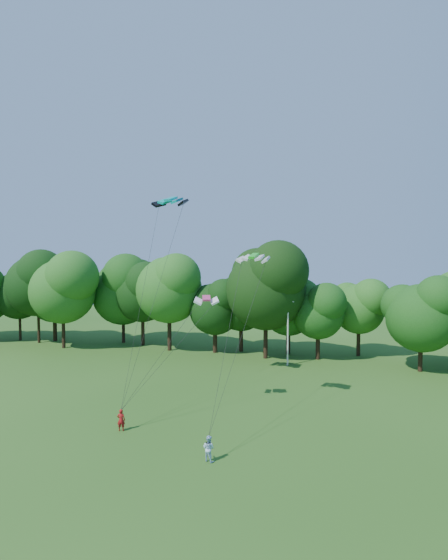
# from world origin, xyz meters

# --- Properties ---
(ground) EXTENTS (160.00, 160.00, 0.00)m
(ground) POSITION_xyz_m (0.00, 0.00, 0.00)
(ground) COLOR #285517
(ground) RESTS_ON ground
(utility_pole) EXTENTS (1.43, 0.60, 7.48)m
(utility_pole) POSITION_xyz_m (3.53, 31.87, 3.87)
(utility_pole) COLOR silver
(utility_pole) RESTS_ON ground
(kite_flyer_left) EXTENTS (0.65, 0.51, 1.56)m
(kite_flyer_left) POSITION_xyz_m (-5.67, 10.30, 0.78)
(kite_flyer_left) COLOR #A51516
(kite_flyer_left) RESTS_ON ground
(kite_flyer_right) EXTENTS (0.91, 0.80, 1.57)m
(kite_flyer_right) POSITION_xyz_m (1.69, 7.56, 0.79)
(kite_flyer_right) COLOR #B5DBFB
(kite_flyer_right) RESTS_ON ground
(kite_teal) EXTENTS (3.36, 1.90, 0.61)m
(kite_teal) POSITION_xyz_m (-5.69, 19.97, 17.54)
(kite_teal) COLOR #059E9D
(kite_teal) RESTS_ON ground
(kite_green) EXTENTS (2.71, 1.57, 0.46)m
(kite_green) POSITION_xyz_m (2.58, 16.75, 12.42)
(kite_green) COLOR green
(kite_green) RESTS_ON ground
(kite_pink) EXTENTS (2.14, 1.50, 0.43)m
(kite_pink) POSITION_xyz_m (-1.09, 15.98, 9.05)
(kite_pink) COLOR #C4366A
(kite_pink) RESTS_ON ground
(tree_back_west) EXTENTS (7.69, 7.69, 11.18)m
(tree_back_west) POSITION_xyz_m (-30.97, 37.33, 6.98)
(tree_back_west) COLOR #381E16
(tree_back_west) RESTS_ON ground
(tree_back_center) EXTENTS (10.53, 10.53, 15.32)m
(tree_back_center) POSITION_xyz_m (0.52, 34.69, 9.57)
(tree_back_center) COLOR black
(tree_back_center) RESTS_ON ground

